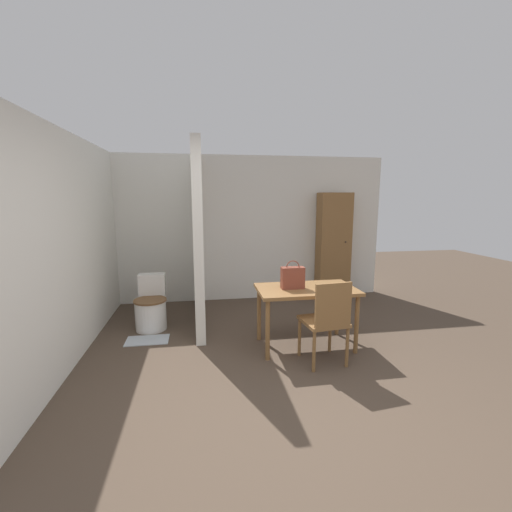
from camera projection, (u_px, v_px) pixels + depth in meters
ground_plane at (292, 422)px, 2.78m from camera, size 16.00×16.00×0.00m
wall_back at (240, 229)px, 6.00m from camera, size 5.13×0.12×2.50m
wall_left at (74, 246)px, 3.91m from camera, size 0.12×4.47×2.50m
partition_wall at (198, 236)px, 4.90m from camera, size 0.12×1.89×2.50m
dining_table at (306, 295)px, 4.08m from camera, size 1.17×0.68×0.73m
wooden_chair at (327, 319)px, 3.65m from camera, size 0.49×0.49×0.94m
toilet at (151, 307)px, 4.74m from camera, size 0.44×0.59×0.72m
handbag at (293, 277)px, 4.02m from camera, size 0.27×0.12×0.34m
wooden_cabinet at (333, 246)px, 6.08m from camera, size 0.56×0.35×1.88m
bath_mat at (147, 340)px, 4.34m from camera, size 0.53×0.31×0.01m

